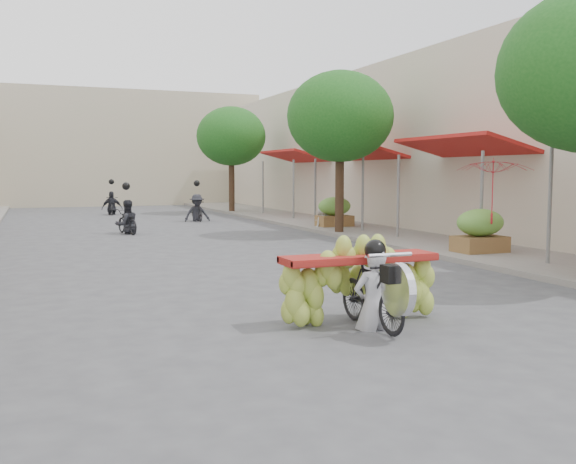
# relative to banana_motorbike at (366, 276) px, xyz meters

# --- Properties ---
(ground) EXTENTS (120.00, 120.00, 0.00)m
(ground) POSITION_rel_banana_motorbike_xyz_m (-0.29, -2.86, -0.67)
(ground) COLOR #4F4F54
(ground) RESTS_ON ground
(sidewalk_right) EXTENTS (4.00, 60.00, 0.12)m
(sidewalk_right) POSITION_rel_banana_motorbike_xyz_m (6.71, 12.14, -0.61)
(sidewalk_right) COLOR gray
(sidewalk_right) RESTS_ON ground
(shophouse_row_right) EXTENTS (9.77, 40.00, 6.00)m
(shophouse_row_right) POSITION_rel_banana_motorbike_xyz_m (11.70, 11.13, 2.33)
(shophouse_row_right) COLOR beige
(shophouse_row_right) RESTS_ON ground
(far_building) EXTENTS (20.00, 6.00, 7.00)m
(far_building) POSITION_rel_banana_motorbike_xyz_m (-0.29, 35.14, 2.83)
(far_building) COLOR #BAAE93
(far_building) RESTS_ON ground
(street_tree_mid) EXTENTS (3.40, 3.40, 5.25)m
(street_tree_mid) POSITION_rel_banana_motorbike_xyz_m (5.11, 11.14, 3.12)
(street_tree_mid) COLOR #3A2719
(street_tree_mid) RESTS_ON ground
(street_tree_far) EXTENTS (3.40, 3.40, 5.25)m
(street_tree_far) POSITION_rel_banana_motorbike_xyz_m (5.11, 23.14, 3.12)
(street_tree_far) COLOR #3A2719
(street_tree_far) RESTS_ON ground
(produce_crate_mid) EXTENTS (1.20, 0.88, 1.16)m
(produce_crate_mid) POSITION_rel_banana_motorbike_xyz_m (5.91, 5.14, 0.05)
(produce_crate_mid) COLOR brown
(produce_crate_mid) RESTS_ON ground
(produce_crate_far) EXTENTS (1.20, 0.88, 1.16)m
(produce_crate_far) POSITION_rel_banana_motorbike_xyz_m (5.91, 13.14, 0.05)
(produce_crate_far) COLOR brown
(produce_crate_far) RESTS_ON ground
(banana_motorbike) EXTENTS (2.20, 1.77, 1.94)m
(banana_motorbike) POSITION_rel_banana_motorbike_xyz_m (0.00, 0.00, 0.00)
(banana_motorbike) COLOR black
(banana_motorbike) RESTS_ON ground
(market_umbrella) EXTENTS (2.11, 2.11, 1.54)m
(market_umbrella) POSITION_rel_banana_motorbike_xyz_m (5.85, 4.61, 1.70)
(market_umbrella) COLOR red
(market_umbrella) RESTS_ON ground
(pedestrian) EXTENTS (0.95, 0.76, 1.67)m
(pedestrian) POSITION_rel_banana_motorbike_xyz_m (5.56, 13.28, 0.29)
(pedestrian) COLOR silver
(pedestrian) RESTS_ON ground
(bg_motorbike_a) EXTENTS (0.88, 1.53, 1.95)m
(bg_motorbike_a) POSITION_rel_banana_motorbike_xyz_m (-1.20, 14.17, 0.11)
(bg_motorbike_a) COLOR black
(bg_motorbike_a) RESTS_ON ground
(bg_motorbike_b) EXTENTS (1.08, 1.51, 1.95)m
(bg_motorbike_b) POSITION_rel_banana_motorbike_xyz_m (2.26, 18.67, 0.21)
(bg_motorbike_b) COLOR black
(bg_motorbike_b) RESTS_ON ground
(bg_motorbike_c) EXTENTS (1.03, 1.53, 1.95)m
(bg_motorbike_c) POSITION_rel_banana_motorbike_xyz_m (-0.54, 24.25, 0.16)
(bg_motorbike_c) COLOR black
(bg_motorbike_c) RESTS_ON ground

